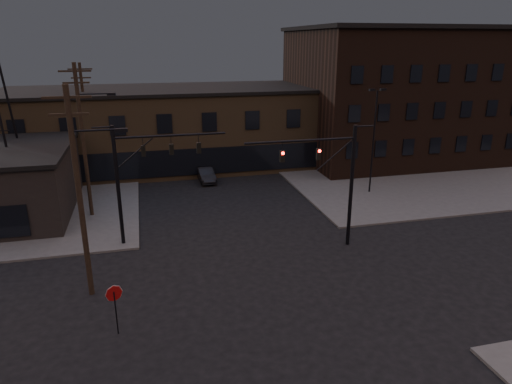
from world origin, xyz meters
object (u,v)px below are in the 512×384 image
parked_car_lot_b (402,157)px  traffic_signal_far (137,171)px  stop_sign (115,299)px  parked_car_lot_a (362,159)px  traffic_signal_near (335,174)px  car_crossing (206,174)px

parked_car_lot_b → traffic_signal_far: bearing=110.4°
stop_sign → parked_car_lot_a: (24.28, 24.05, -0.87)m
traffic_signal_far → parked_car_lot_a: bearing=31.4°
traffic_signal_near → traffic_signal_far: size_ratio=1.00×
stop_sign → car_crossing: size_ratio=0.61×
traffic_signal_far → stop_sign: 10.55m
traffic_signal_far → car_crossing: size_ratio=1.98×
traffic_signal_far → parked_car_lot_b: size_ratio=1.81×
parked_car_lot_b → car_crossing: bearing=86.5°
traffic_signal_far → car_crossing: bearing=65.2°
traffic_signal_near → parked_car_lot_a: bearing=58.1°
traffic_signal_far → stop_sign: traffic_signal_far is taller
car_crossing → parked_car_lot_a: bearing=-0.2°
parked_car_lot_b → traffic_signal_near: bearing=131.5°
stop_sign → car_crossing: bearing=72.4°
traffic_signal_near → traffic_signal_far: same height
traffic_signal_near → stop_sign: bearing=-154.1°
traffic_signal_near → parked_car_lot_b: size_ratio=1.81×
stop_sign → parked_car_lot_a: size_ratio=0.51×
stop_sign → traffic_signal_far: bearing=82.7°
traffic_signal_far → parked_car_lot_b: bearing=27.5°
parked_car_lot_a → parked_car_lot_b: 5.06m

